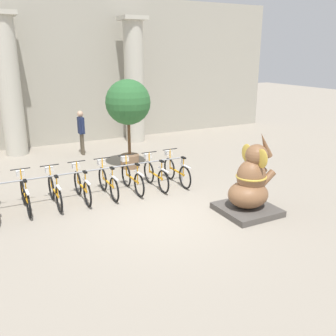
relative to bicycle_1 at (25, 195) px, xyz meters
name	(u,v)px	position (x,y,z in m)	size (l,w,h in m)	color
ground_plane	(163,215)	(2.90, -1.83, -0.40)	(60.00, 60.00, 0.00)	gray
building_facade	(69,71)	(2.90, 6.77, 2.60)	(20.00, 0.20, 6.00)	#A39E8E
column_left	(9,85)	(0.44, 5.77, 2.22)	(1.02, 1.02, 5.16)	#BCB7A8
column_right	(134,80)	(5.37, 5.77, 2.22)	(1.02, 1.02, 5.16)	#BCB7A8
bike_rack	(93,174)	(1.79, 0.12, 0.24)	(5.60, 0.05, 0.77)	gray
bicycle_1	(25,195)	(0.00, 0.00, 0.00)	(0.48, 1.64, 0.97)	black
bicycle_2	(55,190)	(0.71, -0.02, 0.00)	(0.48, 1.64, 0.97)	black
bicycle_3	(82,186)	(1.43, 0.01, 0.00)	(0.48, 1.64, 0.97)	black
bicycle_4	(108,182)	(2.14, 0.01, 0.00)	(0.48, 1.64, 0.97)	black
bicycle_5	(132,178)	(2.86, 0.02, 0.00)	(0.48, 1.64, 0.97)	black
bicycle_6	(155,174)	(3.57, -0.02, 0.00)	(0.48, 1.64, 0.97)	black
bicycle_7	(176,171)	(4.29, 0.02, 0.00)	(0.48, 1.64, 0.97)	black
elephant_statue	(250,186)	(4.85, -2.67, 0.28)	(1.32, 1.32, 2.00)	#4C4742
person_pedestrian	(81,129)	(2.67, 4.56, 0.61)	(0.22, 0.47, 1.68)	brown
potted_tree	(128,105)	(3.65, 2.16, 1.71)	(1.47, 1.47, 2.96)	brown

